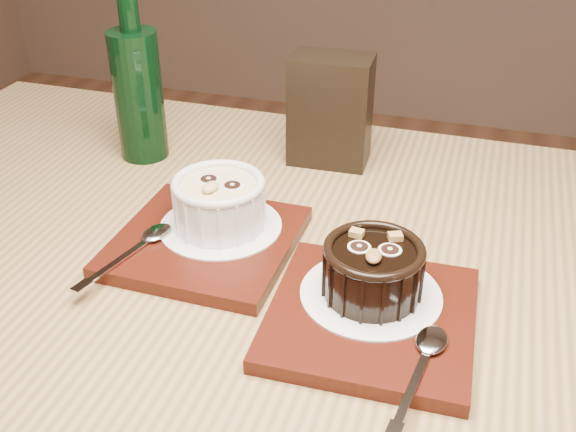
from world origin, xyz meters
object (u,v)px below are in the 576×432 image
(table, at_px, (285,355))
(tray_left, at_px, (206,242))
(ramekin_white, at_px, (219,201))
(tray_right, at_px, (371,318))
(ramekin_dark, at_px, (373,268))
(green_bottle, at_px, (138,90))
(condiment_stand, at_px, (330,111))

(table, height_order, tray_left, tray_left)
(ramekin_white, relative_size, tray_right, 0.54)
(tray_left, relative_size, tray_right, 1.00)
(ramekin_dark, relative_size, green_bottle, 0.39)
(tray_left, xyz_separation_m, tray_right, (0.19, -0.07, 0.00))
(ramekin_white, relative_size, green_bottle, 0.42)
(tray_right, bearing_deg, table, 161.41)
(table, height_order, ramekin_white, ramekin_white)
(condiment_stand, bearing_deg, tray_left, -106.91)
(table, relative_size, tray_right, 6.68)
(tray_left, bearing_deg, condiment_stand, 73.09)
(ramekin_dark, bearing_deg, condiment_stand, 103.95)
(tray_right, xyz_separation_m, green_bottle, (-0.35, 0.25, 0.08))
(ramekin_white, xyz_separation_m, tray_right, (0.18, -0.09, -0.04))
(tray_right, height_order, ramekin_dark, ramekin_dark)
(ramekin_white, height_order, ramekin_dark, ramekin_white)
(ramekin_dark, bearing_deg, tray_right, -84.68)
(tray_left, height_order, ramekin_dark, ramekin_dark)
(green_bottle, bearing_deg, tray_left, -47.23)
(table, xyz_separation_m, condiment_stand, (-0.03, 0.27, 0.16))
(green_bottle, bearing_deg, table, -39.22)
(ramekin_dark, bearing_deg, ramekin_white, 151.38)
(ramekin_white, distance_m, green_bottle, 0.24)
(table, relative_size, tray_left, 6.68)
(tray_right, height_order, green_bottle, green_bottle)
(table, xyz_separation_m, ramekin_white, (-0.09, 0.06, 0.14))
(table, height_order, ramekin_dark, ramekin_dark)
(green_bottle, bearing_deg, ramekin_white, -42.12)
(tray_left, bearing_deg, ramekin_white, 68.02)
(ramekin_dark, height_order, condiment_stand, condiment_stand)
(ramekin_white, height_order, green_bottle, green_bottle)
(ramekin_white, bearing_deg, tray_left, -102.26)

